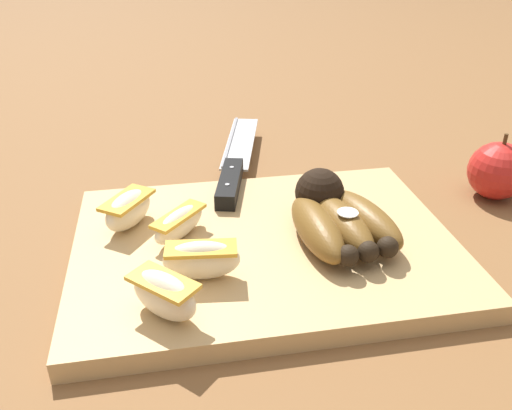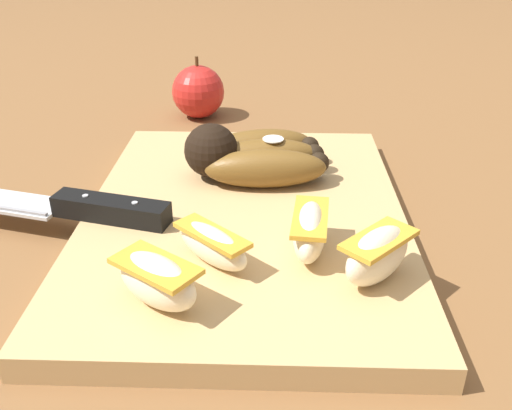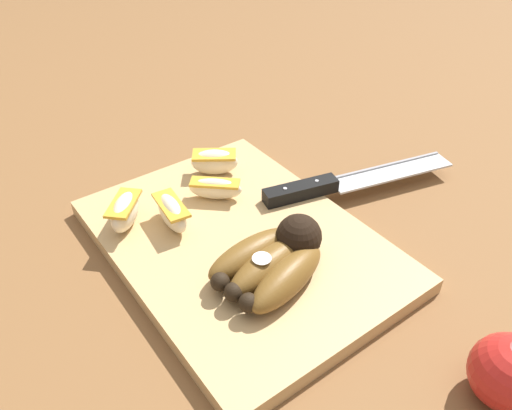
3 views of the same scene
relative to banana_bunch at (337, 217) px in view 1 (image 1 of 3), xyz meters
The scene contains 9 objects.
ground_plane 0.07m from the banana_bunch, behind, with size 6.00×6.00×0.00m, color brown.
cutting_board 0.08m from the banana_bunch, behind, with size 0.37×0.27×0.02m, color tan.
banana_bunch is the anchor object (origin of this frame).
chefs_knife 0.18m from the banana_bunch, 116.09° to the left, with size 0.10×0.28×0.02m.
apple_wedge_near 0.19m from the banana_bunch, 151.52° to the right, with size 0.06×0.06×0.04m.
apple_wedge_middle 0.14m from the banana_bunch, 160.84° to the right, with size 0.07×0.03×0.04m.
apple_wedge_far 0.21m from the banana_bunch, 165.03° to the left, with size 0.06×0.07×0.04m.
apple_wedge_extra 0.15m from the banana_bunch, behind, with size 0.06×0.06×0.03m.
whole_apple 0.24m from the banana_bunch, 19.67° to the left, with size 0.07×0.07×0.08m.
Camera 1 is at (-0.10, -0.43, 0.30)m, focal length 37.54 mm.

